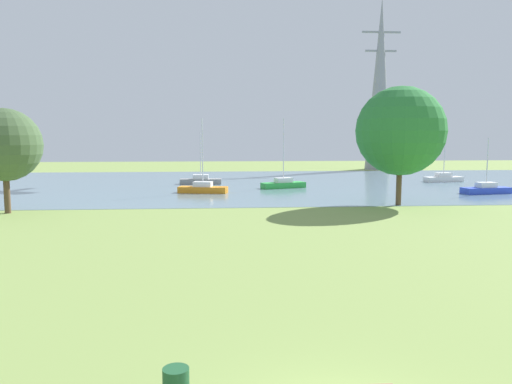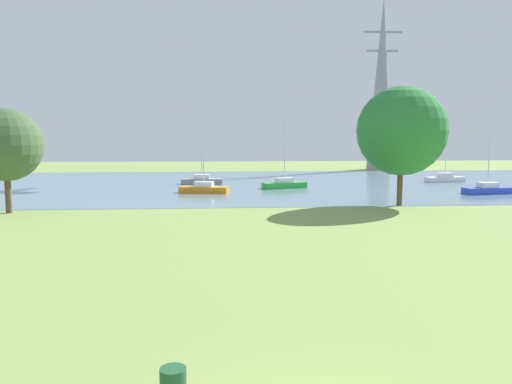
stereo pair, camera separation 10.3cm
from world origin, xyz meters
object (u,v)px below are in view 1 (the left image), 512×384
(tree_west_near, at_px, (401,131))
(electricity_pylon, at_px, (380,84))
(sailboat_gray, at_px, (201,180))
(sailboat_green, at_px, (283,184))
(tree_east_far, at_px, (4,145))
(sailboat_orange, at_px, (203,188))
(sailboat_blue, at_px, (486,189))
(sailboat_white, at_px, (443,178))

(tree_west_near, relative_size, electricity_pylon, 0.34)
(sailboat_gray, height_order, sailboat_green, sailboat_green)
(tree_east_far, relative_size, tree_west_near, 0.79)
(sailboat_orange, distance_m, sailboat_green, 9.40)
(sailboat_blue, height_order, tree_east_far, tree_east_far)
(tree_west_near, height_order, electricity_pylon, electricity_pylon)
(sailboat_gray, distance_m, tree_west_near, 25.98)
(sailboat_green, relative_size, tree_east_far, 0.98)
(sailboat_white, height_order, electricity_pylon, electricity_pylon)
(tree_east_far, bearing_deg, sailboat_gray, 57.72)
(sailboat_white, bearing_deg, sailboat_gray, -178.57)
(tree_east_far, height_order, electricity_pylon, electricity_pylon)
(sailboat_white, height_order, tree_west_near, tree_west_near)
(sailboat_green, distance_m, electricity_pylon, 37.57)
(sailboat_white, xyz_separation_m, sailboat_green, (-20.60, -5.88, 0.03))
(tree_east_far, bearing_deg, electricity_pylon, 46.74)
(sailboat_blue, bearing_deg, tree_east_far, -167.44)
(sailboat_orange, distance_m, tree_east_far, 18.84)
(sailboat_white, height_order, sailboat_gray, sailboat_gray)
(electricity_pylon, bearing_deg, sailboat_orange, -130.81)
(sailboat_gray, relative_size, sailboat_orange, 0.83)
(tree_west_near, xyz_separation_m, electricity_pylon, (12.19, 42.88, 8.08))
(sailboat_orange, xyz_separation_m, sailboat_green, (8.54, 3.93, 0.00))
(sailboat_gray, xyz_separation_m, sailboat_green, (9.06, -5.15, 0.02))
(tree_east_far, height_order, tree_west_near, tree_west_near)
(sailboat_green, distance_m, tree_east_far, 27.81)
(sailboat_blue, height_order, sailboat_orange, sailboat_orange)
(sailboat_white, distance_m, sailboat_gray, 29.67)
(electricity_pylon, bearing_deg, sailboat_white, -88.00)
(sailboat_blue, bearing_deg, electricity_pylon, 88.82)
(sailboat_blue, distance_m, tree_west_near, 14.68)
(tree_east_far, bearing_deg, sailboat_orange, 40.92)
(sailboat_orange, bearing_deg, sailboat_white, 18.61)
(sailboat_green, xyz_separation_m, tree_west_near, (7.61, -13.99, 5.53))
(sailboat_gray, relative_size, tree_west_near, 0.63)
(sailboat_white, xyz_separation_m, sailboat_orange, (-29.14, -9.81, 0.02))
(sailboat_blue, height_order, sailboat_green, sailboat_green)
(sailboat_white, height_order, sailboat_green, sailboat_green)
(sailboat_gray, relative_size, sailboat_green, 0.80)
(sailboat_green, height_order, tree_west_near, tree_west_near)
(electricity_pylon, bearing_deg, sailboat_green, -124.43)
(sailboat_white, distance_m, sailboat_orange, 30.75)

